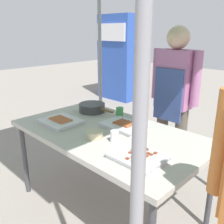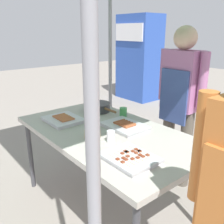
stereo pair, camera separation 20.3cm
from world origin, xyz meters
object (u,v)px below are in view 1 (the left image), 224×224
object	(u,v)px
drink_cup_by_wok	(120,112)
vendor_woman	(174,94)
stall_table	(108,137)
tray_grilled_sausages	(124,125)
tray_pork_links	(60,121)
condiment_bowl	(95,134)
neighbor_stall_right	(121,58)
tray_meat_skewers	(138,157)
cooking_wok	(92,107)
drink_cup_near_edge	(114,136)

from	to	relation	value
drink_cup_by_wok	vendor_woman	bearing A→B (deg)	62.09
stall_table	drink_cup_by_wok	bearing A→B (deg)	117.39
tray_grilled_sausages	drink_cup_by_wok	xyz separation A→B (m)	(-0.21, 0.17, 0.03)
stall_table	tray_grilled_sausages	xyz separation A→B (m)	(0.04, 0.15, 0.07)
tray_grilled_sausages	drink_cup_by_wok	world-z (taller)	drink_cup_by_wok
tray_pork_links	vendor_woman	xyz separation A→B (m)	(0.52, 0.99, 0.16)
stall_table	tray_grilled_sausages	distance (m)	0.17
tray_grilled_sausages	condiment_bowl	xyz separation A→B (m)	(-0.02, -0.32, 0.01)
tray_grilled_sausages	condiment_bowl	size ratio (longest dim) A/B	2.85
stall_table	tray_grilled_sausages	world-z (taller)	tray_grilled_sausages
tray_grilled_sausages	drink_cup_by_wok	distance (m)	0.28
drink_cup_by_wok	tray_grilled_sausages	bearing A→B (deg)	-39.29
tray_grilled_sausages	neighbor_stall_right	bearing A→B (deg)	133.11
tray_meat_skewers	condiment_bowl	bearing A→B (deg)	176.51
tray_pork_links	neighbor_stall_right	size ratio (longest dim) A/B	0.18
tray_meat_skewers	tray_pork_links	distance (m)	0.90
tray_pork_links	drink_cup_by_wok	size ratio (longest dim) A/B	3.64
condiment_bowl	neighbor_stall_right	bearing A→B (deg)	129.90
condiment_bowl	drink_cup_by_wok	distance (m)	0.53
stall_table	tray_meat_skewers	xyz separation A→B (m)	(0.48, -0.20, 0.07)
cooking_wok	vendor_woman	distance (m)	0.82
stall_table	vendor_woman	xyz separation A→B (m)	(0.10, 0.82, 0.23)
cooking_wok	drink_cup_near_edge	bearing A→B (deg)	-28.64
drink_cup_near_edge	cooking_wok	bearing A→B (deg)	151.36
tray_grilled_sausages	condiment_bowl	distance (m)	0.32
tray_pork_links	condiment_bowl	distance (m)	0.45
tray_grilled_sausages	neighbor_stall_right	size ratio (longest dim) A/B	0.20
stall_table	drink_cup_near_edge	size ratio (longest dim) A/B	18.14
tray_pork_links	stall_table	bearing A→B (deg)	22.08
condiment_bowl	vendor_woman	distance (m)	1.01
tray_pork_links	vendor_woman	size ratio (longest dim) A/B	0.21
cooking_wok	condiment_bowl	bearing A→B (deg)	-39.52
stall_table	cooking_wok	bearing A→B (deg)	152.53
stall_table	tray_pork_links	distance (m)	0.46
neighbor_stall_right	tray_pork_links	bearing A→B (deg)	-55.29
stall_table	neighbor_stall_right	size ratio (longest dim) A/B	0.86
stall_table	condiment_bowl	size ratio (longest dim) A/B	12.45
stall_table	vendor_woman	world-z (taller)	vendor_woman
cooking_wok	stall_table	bearing A→B (deg)	-27.47
tray_grilled_sausages	condiment_bowl	world-z (taller)	condiment_bowl
tray_pork_links	tray_grilled_sausages	bearing A→B (deg)	34.54
stall_table	drink_cup_near_edge	xyz separation A→B (m)	(0.19, -0.12, 0.10)
cooking_wok	drink_cup_by_wok	size ratio (longest dim) A/B	4.53
stall_table	drink_cup_by_wok	xyz separation A→B (m)	(-0.17, 0.32, 0.10)
vendor_woman	condiment_bowl	bearing A→B (deg)	86.04
tray_grilled_sausages	drink_cup_near_edge	bearing A→B (deg)	-61.51
tray_pork_links	cooking_wok	world-z (taller)	cooking_wok
cooking_wok	vendor_woman	world-z (taller)	vendor_woman
tray_grilled_sausages	neighbor_stall_right	world-z (taller)	neighbor_stall_right
cooking_wok	vendor_woman	size ratio (longest dim) A/B	0.27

